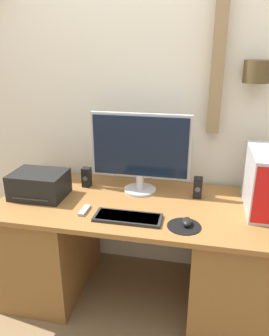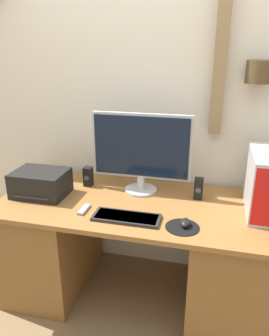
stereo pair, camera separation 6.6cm
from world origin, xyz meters
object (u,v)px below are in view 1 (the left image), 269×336
Objects in this scene: monitor at (140,150)px; speaker_left at (87,177)px; computer_tower at (261,181)px; speaker_right at (198,188)px; remote_control at (84,210)px; mouse at (187,222)px; printer at (39,185)px; keyboard at (127,217)px.

speaker_left is (-0.38, 0.00, -0.22)m from monitor.
computer_tower is 3.32× the size of speaker_right.
remote_control is (-0.26, -0.36, -0.28)m from monitor.
remote_control is at bearing -126.24° from monitor.
mouse reaches higher than remote_control.
computer_tower is 1.32× the size of printer.
monitor is 4.81× the size of speaker_right.
computer_tower is at bearing 4.66° from printer.
mouse is 0.20× the size of computer_tower.
speaker_left is at bearing 174.58° from computer_tower.
printer reaches higher than speaker_left.
remote_control is (-0.65, -0.34, -0.06)m from speaker_right.
monitor is 0.75m from computer_tower.
speaker_left is at bearing 107.34° from remote_control.
keyboard is 0.65m from printer.
printer is (-0.62, 0.18, 0.07)m from keyboard.
monitor reaches higher than speaker_left.
printer is at bearing -175.34° from computer_tower.
speaker_left is at bearing 179.83° from monitor.
printer reaches higher than speaker_right.
monitor is at bearing 130.19° from mouse.
remote_control is (-0.27, 0.03, -0.00)m from keyboard.
monitor is 1.45× the size of computer_tower.
mouse is 0.60m from remote_control.
mouse is 0.66× the size of speaker_right.
remote_control is (0.36, -0.14, -0.07)m from printer.
computer_tower is at bearing -5.42° from speaker_left.
printer reaches higher than mouse.
computer_tower is 1.37m from printer.
monitor reaches higher than printer.
computer_tower is at bearing -12.78° from speaker_right.
mouse is at bearing -0.61° from keyboard.
mouse is 0.82m from speaker_left.
computer_tower reaches higher than keyboard.
printer is 2.70× the size of remote_control.
printer is (-1.36, -0.11, -0.10)m from computer_tower.
keyboard is 2.84× the size of speaker_right.
monitor is 0.48m from keyboard.
printer is at bearing -169.13° from speaker_right.
monitor is 5.15× the size of remote_control.
speaker_left is (-1.12, 0.11, -0.11)m from computer_tower.
remote_control is (0.11, -0.36, -0.06)m from speaker_left.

